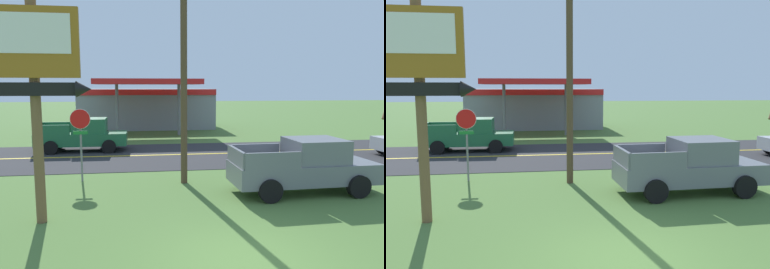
% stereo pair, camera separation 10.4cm
% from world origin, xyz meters
% --- Properties ---
extents(ground_plane, '(180.00, 180.00, 0.00)m').
position_xyz_m(ground_plane, '(0.00, 0.00, 0.00)').
color(ground_plane, '#4C7033').
extents(road_asphalt, '(140.00, 8.00, 0.02)m').
position_xyz_m(road_asphalt, '(0.00, 13.00, 0.01)').
color(road_asphalt, '#2B2B2D').
rests_on(road_asphalt, ground).
extents(road_centre_line, '(126.00, 0.20, 0.01)m').
position_xyz_m(road_centre_line, '(0.00, 13.00, 0.02)').
color(road_centre_line, gold).
rests_on(road_centre_line, road_asphalt).
extents(motel_sign, '(2.75, 0.54, 6.22)m').
position_xyz_m(motel_sign, '(-4.92, 3.00, 4.23)').
color(motel_sign, brown).
rests_on(motel_sign, ground).
extents(stop_sign, '(0.80, 0.08, 2.95)m').
position_xyz_m(stop_sign, '(-4.55, 7.65, 2.03)').
color(stop_sign, slate).
rests_on(stop_sign, ground).
extents(utility_pole, '(1.98, 0.26, 8.53)m').
position_xyz_m(utility_pole, '(-0.47, 6.88, 4.57)').
color(utility_pole, brown).
rests_on(utility_pole, ground).
extents(gas_station, '(12.00, 11.50, 4.40)m').
position_xyz_m(gas_station, '(-1.54, 27.33, 1.94)').
color(gas_station, gray).
rests_on(gas_station, ground).
extents(pickup_grey_parked_on_lawn, '(5.27, 2.39, 1.96)m').
position_xyz_m(pickup_grey_parked_on_lawn, '(3.69, 4.98, 0.96)').
color(pickup_grey_parked_on_lawn, slate).
rests_on(pickup_grey_parked_on_lawn, ground).
extents(pickup_green_on_road, '(5.20, 2.24, 1.96)m').
position_xyz_m(pickup_green_on_road, '(-5.54, 15.00, 0.96)').
color(pickup_green_on_road, '#1E6038').
rests_on(pickup_green_on_road, ground).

